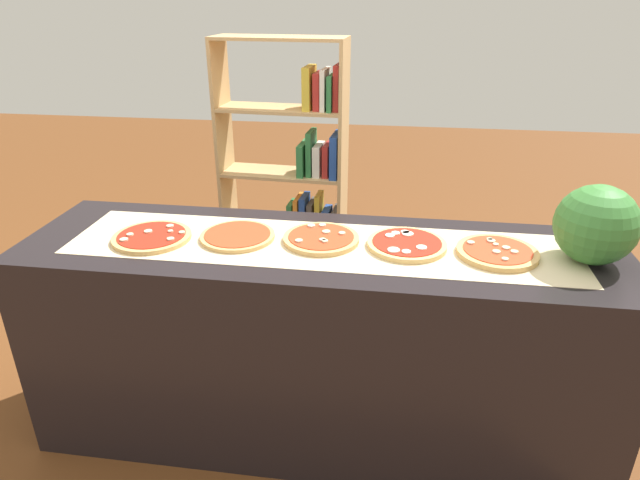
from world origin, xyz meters
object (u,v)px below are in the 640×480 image
at_px(pizza_mushroom_0, 152,237).
at_px(pizza_mushroom_4, 497,252).
at_px(pizza_plain_1, 238,236).
at_px(watermelon, 596,225).
at_px(pizza_mushroom_2, 321,238).
at_px(pizza_mozzarella_3, 407,244).
at_px(bookshelf, 300,181).

xyz_separation_m(pizza_mushroom_0, pizza_mushroom_4, (1.31, 0.05, 0.00)).
xyz_separation_m(pizza_plain_1, watermelon, (1.30, -0.01, 0.13)).
distance_m(pizza_mushroom_0, pizza_mushroom_2, 0.66).
height_order(pizza_mozzarella_3, pizza_mushroom_4, pizza_mushroom_4).
bearing_deg(watermelon, pizza_plain_1, 179.47).
distance_m(pizza_mushroom_2, watermelon, 0.98).
bearing_deg(pizza_mozzarella_3, bookshelf, 117.57).
xyz_separation_m(pizza_mushroom_2, watermelon, (0.97, -0.03, 0.13)).
height_order(pizza_mushroom_0, pizza_plain_1, pizza_mushroom_0).
height_order(pizza_plain_1, pizza_mozzarella_3, pizza_mozzarella_3).
bearing_deg(pizza_plain_1, pizza_mozzarella_3, 1.11).
height_order(pizza_mushroom_0, bookshelf, bookshelf).
xyz_separation_m(pizza_mushroom_0, pizza_mozzarella_3, (0.98, 0.07, 0.00)).
relative_size(pizza_mushroom_2, watermelon, 1.04).
distance_m(pizza_plain_1, watermelon, 1.30).
height_order(pizza_mushroom_2, pizza_mushroom_4, pizza_mushroom_4).
relative_size(pizza_mushroom_0, watermelon, 1.06).
height_order(pizza_mushroom_0, pizza_mozzarella_3, pizza_mozzarella_3).
distance_m(pizza_mushroom_0, pizza_mushroom_4, 1.31).
bearing_deg(pizza_plain_1, pizza_mushroom_0, -170.10).
bearing_deg(pizza_mushroom_0, watermelon, 1.58).
bearing_deg(pizza_mushroom_4, bookshelf, 128.11).
xyz_separation_m(pizza_mushroom_0, bookshelf, (0.36, 1.25, -0.17)).
relative_size(pizza_plain_1, watermelon, 1.02).
bearing_deg(pizza_mushroom_0, bookshelf, 73.92).
bearing_deg(pizza_mozzarella_3, pizza_plain_1, -178.89).
bearing_deg(pizza_mozzarella_3, watermelon, -2.20).
distance_m(pizza_mushroom_4, watermelon, 0.34).
relative_size(pizza_mozzarella_3, bookshelf, 0.19).
bearing_deg(pizza_mozzarella_3, pizza_mushroom_2, 178.90).
xyz_separation_m(pizza_plain_1, pizza_mushroom_2, (0.33, 0.02, 0.00)).
distance_m(watermelon, bookshelf, 1.77).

